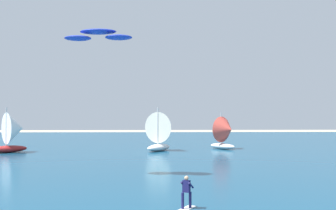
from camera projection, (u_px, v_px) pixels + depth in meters
name	position (u px, v px, depth m)	size (l,w,h in m)	color
ocean	(158.00, 149.00, 54.39)	(160.00, 90.00, 0.10)	navy
kitesurfer	(185.00, 198.00, 19.95)	(1.48, 1.97, 1.67)	white
kite	(98.00, 35.00, 29.82)	(5.30, 2.32, 0.78)	#1E33B2
sailboat_mid_right	(161.00, 131.00, 51.18)	(4.54, 4.96, 5.50)	white
sailboat_leading	(226.00, 132.00, 52.83)	(4.16, 4.34, 4.84)	silver
sailboat_near_shore	(14.00, 132.00, 48.86)	(4.90, 4.64, 5.45)	maroon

